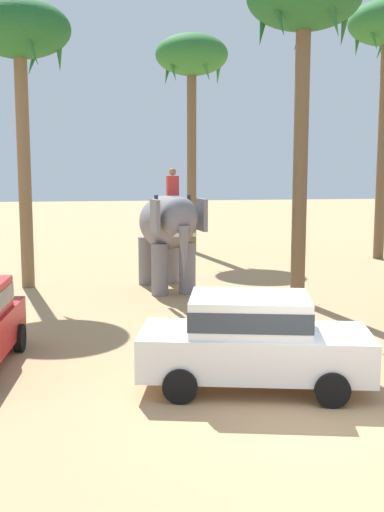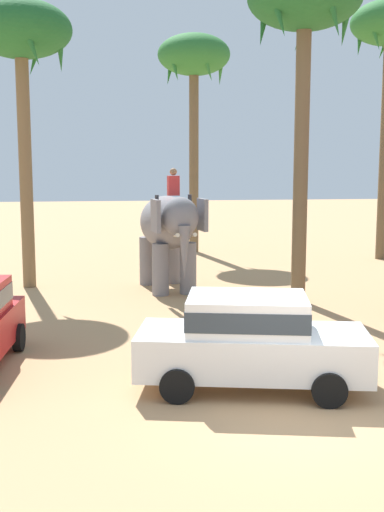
# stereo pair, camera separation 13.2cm
# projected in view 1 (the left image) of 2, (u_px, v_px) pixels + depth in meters

# --- Properties ---
(ground_plane) EXTENTS (120.00, 120.00, 0.00)m
(ground_plane) POSITION_uv_depth(u_px,v_px,m) (302.00, 415.00, 10.44)
(ground_plane) COLOR tan
(car_sedan_foreground) EXTENTS (4.37, 2.54, 1.70)m
(car_sedan_foreground) POSITION_uv_depth(u_px,v_px,m) (253.00, 338.00, 11.58)
(car_sedan_foreground) COLOR white
(car_sedan_foreground) RESTS_ON ground
(elephant_with_mahout) EXTENTS (2.08, 3.98, 3.88)m
(elephant_with_mahout) POSITION_uv_depth(u_px,v_px,m) (168.00, 228.00, 20.41)
(elephant_with_mahout) COLOR slate
(elephant_with_mahout) RESTS_ON ground
(palm_tree_behind_elephant) EXTENTS (3.20, 3.20, 9.48)m
(palm_tree_behind_elephant) POSITION_uv_depth(u_px,v_px,m) (304.00, 9.00, 17.85)
(palm_tree_behind_elephant) COLOR brown
(palm_tree_behind_elephant) RESTS_ON ground
(palm_tree_near_hut) EXTENTS (3.20, 3.20, 9.07)m
(palm_tree_near_hut) POSITION_uv_depth(u_px,v_px,m) (19.00, 39.00, 20.09)
(palm_tree_near_hut) COLOR brown
(palm_tree_near_hut) RESTS_ON ground
(palm_tree_far_back) EXTENTS (3.20, 3.20, 9.65)m
(palm_tree_far_back) POSITION_uv_depth(u_px,v_px,m) (192.00, 63.00, 28.42)
(palm_tree_far_back) COLOR brown
(palm_tree_far_back) RESTS_ON ground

